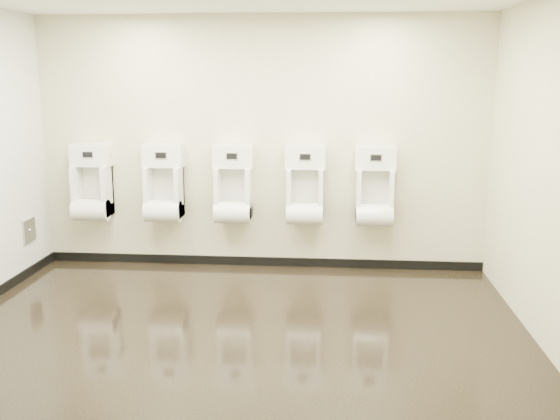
# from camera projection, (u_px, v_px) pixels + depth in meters

# --- Properties ---
(ground) EXTENTS (5.00, 3.50, 0.00)m
(ground) POSITION_uv_depth(u_px,v_px,m) (239.00, 324.00, 5.51)
(ground) COLOR black
(ground) RESTS_ON ground
(back_wall) EXTENTS (5.00, 0.02, 2.80)m
(back_wall) POSITION_uv_depth(u_px,v_px,m) (261.00, 144.00, 6.92)
(back_wall) COLOR beige
(back_wall) RESTS_ON ground
(front_wall) EXTENTS (5.00, 0.02, 2.80)m
(front_wall) POSITION_uv_depth(u_px,v_px,m) (190.00, 211.00, 3.51)
(front_wall) COLOR beige
(front_wall) RESTS_ON ground
(right_wall) EXTENTS (0.02, 3.50, 2.80)m
(right_wall) POSITION_uv_depth(u_px,v_px,m) (545.00, 171.00, 5.01)
(right_wall) COLOR beige
(right_wall) RESTS_ON ground
(skirting_back) EXTENTS (5.00, 0.02, 0.10)m
(skirting_back) POSITION_uv_depth(u_px,v_px,m) (261.00, 261.00, 7.19)
(skirting_back) COLOR black
(skirting_back) RESTS_ON ground
(access_panel) EXTENTS (0.04, 0.25, 0.25)m
(access_panel) POSITION_uv_depth(u_px,v_px,m) (29.00, 230.00, 6.77)
(access_panel) COLOR #9E9EA3
(access_panel) RESTS_ON left_wall
(urinal_0) EXTENTS (0.45, 0.34, 0.85)m
(urinal_0) POSITION_uv_depth(u_px,v_px,m) (92.00, 188.00, 7.03)
(urinal_0) COLOR white
(urinal_0) RESTS_ON back_wall
(urinal_1) EXTENTS (0.45, 0.34, 0.85)m
(urinal_1) POSITION_uv_depth(u_px,v_px,m) (164.00, 189.00, 6.96)
(urinal_1) COLOR white
(urinal_1) RESTS_ON back_wall
(urinal_2) EXTENTS (0.45, 0.34, 0.85)m
(urinal_2) POSITION_uv_depth(u_px,v_px,m) (233.00, 190.00, 6.90)
(urinal_2) COLOR white
(urinal_2) RESTS_ON back_wall
(urinal_3) EXTENTS (0.45, 0.34, 0.85)m
(urinal_3) POSITION_uv_depth(u_px,v_px,m) (305.00, 191.00, 6.83)
(urinal_3) COLOR white
(urinal_3) RESTS_ON back_wall
(urinal_4) EXTENTS (0.45, 0.34, 0.85)m
(urinal_4) POSITION_uv_depth(u_px,v_px,m) (375.00, 192.00, 6.77)
(urinal_4) COLOR white
(urinal_4) RESTS_ON back_wall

